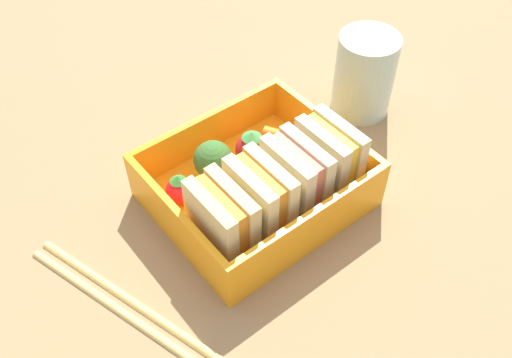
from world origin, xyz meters
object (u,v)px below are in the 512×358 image
object	(u,v)px
broccoli_floret	(213,160)
strawberry_left	(179,189)
sandwich_center	(260,197)
sandwich_center_right	(222,220)
carrot_stick_far_left	(282,137)
sandwich_left	(329,156)
drinking_glass	(364,75)
chopstick_pair	(126,305)
strawberry_far_left	(252,149)
sandwich_center_left	(296,176)

from	to	relation	value
broccoli_floret	strawberry_left	distance (cm)	3.85
sandwich_center	sandwich_center_right	world-z (taller)	same
carrot_stick_far_left	broccoli_floret	xyz separation A→B (cm)	(8.04, 0.11, 2.01)
sandwich_center_right	sandwich_left	bearing A→B (deg)	180.00
sandwich_center_right	drinking_glass	xyz separation A→B (cm)	(-22.11, -6.14, -0.06)
chopstick_pair	drinking_glass	distance (cm)	31.82
sandwich_left	strawberry_far_left	world-z (taller)	sandwich_left
sandwich_center_left	drinking_glass	world-z (taller)	drinking_glass
carrot_stick_far_left	sandwich_left	bearing A→B (deg)	88.91
chopstick_pair	sandwich_left	bearing A→B (deg)	178.37
sandwich_center_left	strawberry_far_left	bearing A→B (deg)	-90.17
sandwich_left	sandwich_center_right	xyz separation A→B (cm)	(11.43, 0.00, 0.00)
sandwich_center	drinking_glass	size ratio (longest dim) A/B	0.73
strawberry_left	sandwich_center_left	bearing A→B (deg)	141.16
sandwich_left	sandwich_center	size ratio (longest dim) A/B	1.00
sandwich_center	sandwich_center_right	xyz separation A→B (cm)	(3.81, 0.00, 0.00)
broccoli_floret	chopstick_pair	xyz separation A→B (cm)	(12.48, 5.58, -3.49)
sandwich_left	sandwich_center_right	size ratio (longest dim) A/B	1.00
sandwich_left	sandwich_center_left	world-z (taller)	same
carrot_stick_far_left	broccoli_floret	distance (cm)	8.29
drinking_glass	broccoli_floret	bearing A→B (deg)	-0.08
sandwich_left	carrot_stick_far_left	xyz separation A→B (cm)	(-0.12, -6.27, -2.50)
sandwich_center_right	strawberry_far_left	xyz separation A→B (cm)	(-7.64, -5.95, -1.46)
sandwich_center_left	strawberry_left	world-z (taller)	sandwich_center_left
sandwich_center_right	strawberry_left	bearing A→B (deg)	-89.01
sandwich_center	sandwich_center_right	distance (cm)	3.81
sandwich_center	strawberry_left	world-z (taller)	sandwich_center
sandwich_left	strawberry_left	size ratio (longest dim) A/B	2.08
carrot_stick_far_left	chopstick_pair	world-z (taller)	carrot_stick_far_left
sandwich_center	strawberry_far_left	xyz separation A→B (cm)	(-3.83, -5.95, -1.46)
chopstick_pair	sandwich_center_left	bearing A→B (deg)	178.00
strawberry_left	strawberry_far_left	bearing A→B (deg)	177.99
sandwich_center_right	carrot_stick_far_left	xyz separation A→B (cm)	(-11.55, -6.27, -2.50)
sandwich_left	sandwich_center_left	xyz separation A→B (cm)	(3.81, 0.00, 0.00)
sandwich_left	broccoli_floret	distance (cm)	10.05
sandwich_center	carrot_stick_far_left	size ratio (longest dim) A/B	1.69
sandwich_center_left	strawberry_far_left	size ratio (longest dim) A/B	1.69
sandwich_left	sandwich_center_left	distance (cm)	3.81
sandwich_center_left	sandwich_center	distance (cm)	3.81
sandwich_center_left	carrot_stick_far_left	size ratio (longest dim) A/B	1.69
sandwich_center_right	chopstick_pair	bearing A→B (deg)	-3.69
carrot_stick_far_left	broccoli_floret	size ratio (longest dim) A/B	0.84
sandwich_left	strawberry_far_left	distance (cm)	7.21
drinking_glass	carrot_stick_far_left	bearing A→B (deg)	-0.72
carrot_stick_far_left	strawberry_far_left	size ratio (longest dim) A/B	1.00
carrot_stick_far_left	sandwich_center_right	bearing A→B (deg)	28.50
broccoli_floret	sandwich_center_left	bearing A→B (deg)	123.71
sandwich_center_left	strawberry_far_left	world-z (taller)	sandwich_center_left
strawberry_far_left	sandwich_center	bearing A→B (deg)	57.25
strawberry_left	carrot_stick_far_left	bearing A→B (deg)	-179.76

